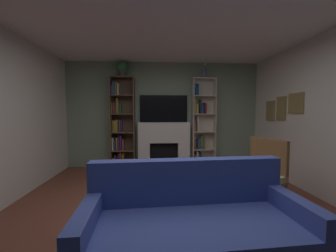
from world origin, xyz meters
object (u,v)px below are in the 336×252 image
potted_plant (122,68)px  armchair (260,172)px  bookshelf_left (121,126)px  fireplace (164,143)px  bookshelf_right (201,125)px  couch (194,231)px  vase_with_flowers (204,73)px  tv (164,109)px

potted_plant → armchair: size_ratio=0.38×
bookshelf_left → armchair: bearing=-43.9°
fireplace → armchair: size_ratio=1.39×
potted_plant → bookshelf_right: bearing=1.4°
bookshelf_right → couch: size_ratio=1.08×
fireplace → potted_plant: (-1.00, -0.03, 1.82)m
fireplace → vase_with_flowers: size_ratio=3.67×
couch → armchair: (1.19, 1.11, 0.22)m
tv → potted_plant: bearing=-173.1°
bookshelf_left → vase_with_flowers: (2.06, -0.03, 1.32)m
couch → tv: bearing=92.0°
vase_with_flowers → armchair: (0.31, -2.25, -1.84)m
fireplace → bookshelf_left: size_ratio=0.62×
bookshelf_left → bookshelf_right: 2.00m
bookshelf_left → couch: 3.67m
fireplace → bookshelf_left: 1.15m
fireplace → bookshelf_right: bearing=1.4°
tv → couch: size_ratio=0.58×
fireplace → bookshelf_left: (-1.06, 0.00, 0.43)m
tv → potted_plant: size_ratio=3.18×
bookshelf_left → vase_with_flowers: 2.45m
fireplace → tv: bearing=90.0°
vase_with_flowers → bookshelf_left: bearing=179.2°
tv → fireplace: bearing=-90.0°
potted_plant → vase_with_flowers: bearing=0.0°
tv → bookshelf_right: bookshelf_right is taller
potted_plant → vase_with_flowers: (2.00, 0.00, -0.08)m
potted_plant → armchair: (2.31, -2.25, -1.92)m
bookshelf_right → couch: 3.59m
bookshelf_right → vase_with_flowers: vase_with_flowers is taller
tv → bookshelf_right: (0.94, -0.07, -0.41)m
fireplace → couch: 3.41m
potted_plant → couch: 4.14m
fireplace → tv: size_ratio=1.16×
tv → armchair: tv is taller
tv → potted_plant: 1.40m
bookshelf_right → potted_plant: potted_plant is taller
tv → armchair: size_ratio=1.20×
bookshelf_right → vase_with_flowers: (0.06, -0.05, 1.30)m
bookshelf_right → armchair: (0.37, -2.30, -0.54)m
fireplace → bookshelf_right: bookshelf_right is taller
bookshelf_right → potted_plant: bearing=-178.6°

